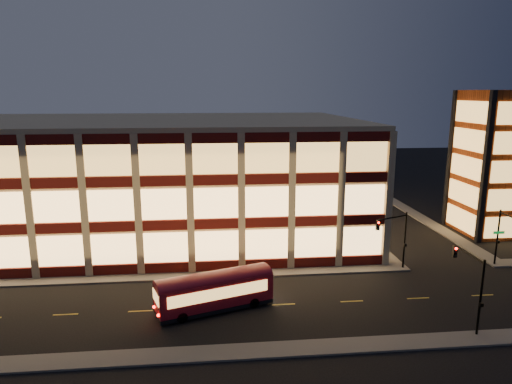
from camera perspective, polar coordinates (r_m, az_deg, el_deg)
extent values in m
plane|color=black|center=(45.38, -10.61, -10.88)|extent=(200.00, 200.00, 0.00)
cube|color=#514F4C|center=(46.63, -14.25, -10.30)|extent=(54.00, 2.00, 0.15)
cube|color=#514F4C|center=(64.04, 11.72, -3.91)|extent=(2.00, 30.00, 0.15)
cube|color=#514F4C|center=(68.11, 20.60, -3.47)|extent=(2.00, 30.00, 0.15)
cube|color=#514F4C|center=(33.84, -12.49, -19.45)|extent=(100.00, 2.00, 0.15)
cube|color=tan|center=(59.96, -12.42, 1.76)|extent=(50.00, 30.00, 14.00)
cube|color=tan|center=(59.09, -12.75, 8.69)|extent=(50.40, 30.40, 0.50)
cube|color=#470C0A|center=(47.22, -14.13, -9.25)|extent=(50.10, 0.25, 1.00)
cube|color=#F5B667|center=(46.52, -14.26, -6.83)|extent=(49.00, 0.20, 3.00)
cube|color=#470C0A|center=(63.63, 10.98, -3.44)|extent=(0.25, 30.10, 1.00)
cube|color=#F5B667|center=(63.09, 11.04, -1.61)|extent=(0.20, 29.00, 3.00)
cube|color=#470C0A|center=(45.81, -14.42, -4.12)|extent=(50.10, 0.25, 1.00)
cube|color=#F5B667|center=(45.29, -14.56, -1.57)|extent=(49.00, 0.20, 3.00)
cube|color=#470C0A|center=(62.59, 11.15, 0.44)|extent=(0.25, 30.10, 1.00)
cube|color=#F5B667|center=(62.19, 11.21, 2.33)|extent=(0.20, 29.00, 3.00)
cube|color=#470C0A|center=(44.79, -14.72, 1.29)|extent=(50.10, 0.25, 1.00)
cube|color=#F5B667|center=(44.46, -14.86, 3.95)|extent=(49.00, 0.20, 3.00)
cube|color=#470C0A|center=(61.84, 11.32, 4.43)|extent=(0.25, 30.10, 1.00)
cube|color=#F5B667|center=(61.59, 11.38, 6.36)|extent=(0.20, 29.00, 3.00)
cube|color=#8C3814|center=(65.10, 27.88, 3.22)|extent=(8.00, 8.00, 18.00)
cube|color=black|center=(59.61, 26.76, 2.61)|extent=(0.60, 0.60, 18.00)
cube|color=black|center=(66.41, 23.11, 3.82)|extent=(0.60, 0.60, 18.00)
cube|color=black|center=(70.61, 28.82, 3.73)|extent=(0.60, 0.60, 18.00)
cube|color=#FFB959|center=(63.21, 29.24, -3.86)|extent=(6.60, 0.16, 2.60)
cube|color=#FFB959|center=(64.33, 24.20, -3.09)|extent=(0.16, 6.60, 2.60)
cube|color=#FFB959|center=(63.58, 24.47, -0.13)|extent=(0.16, 6.60, 2.60)
cube|color=#FFB959|center=(62.99, 24.74, 2.89)|extent=(0.16, 6.60, 2.60)
cube|color=#FFB959|center=(62.59, 25.02, 5.96)|extent=(0.16, 6.60, 2.60)
cube|color=#FFB959|center=(62.37, 25.31, 9.06)|extent=(0.16, 6.60, 2.60)
cylinder|color=black|center=(48.89, 18.08, -5.82)|extent=(0.18, 0.18, 6.00)
cylinder|color=black|center=(46.80, 16.70, -3.08)|extent=(3.56, 1.63, 0.14)
cube|color=black|center=(45.62, 14.98, -4.02)|extent=(0.32, 0.32, 0.95)
sphere|color=#FF0C05|center=(45.38, 15.08, -3.72)|extent=(0.20, 0.20, 0.20)
cube|color=black|center=(48.84, 18.15, -6.33)|extent=(0.25, 0.18, 0.28)
cylinder|color=black|center=(53.66, 27.94, -5.07)|extent=(0.18, 0.18, 6.00)
cube|color=black|center=(53.61, 28.02, -5.54)|extent=(0.25, 0.18, 0.28)
cube|color=#0C7226|center=(53.38, 28.10, -4.50)|extent=(1.20, 0.06, 0.28)
cylinder|color=black|center=(37.95, 26.26, -11.85)|extent=(0.18, 0.18, 6.00)
cylinder|color=black|center=(38.58, 25.08, -7.04)|extent=(0.14, 4.00, 0.14)
cube|color=black|center=(40.36, 23.58, -6.82)|extent=(0.32, 0.32, 0.95)
sphere|color=#FF0C05|center=(40.12, 23.74, -6.49)|extent=(0.20, 0.20, 0.20)
cube|color=black|center=(37.96, 26.36, -12.52)|extent=(0.25, 0.18, 0.28)
cube|color=maroon|center=(38.78, -5.21, -12.23)|extent=(9.93, 5.39, 2.22)
cube|color=black|center=(39.34, -5.17, -13.95)|extent=(9.93, 5.39, 0.34)
cylinder|color=black|center=(37.59, -9.22, -15.23)|extent=(0.92, 0.55, 0.87)
cylinder|color=black|center=(39.43, -10.07, -13.88)|extent=(0.92, 0.55, 0.87)
cylinder|color=black|center=(39.43, -0.28, -13.68)|extent=(0.92, 0.55, 0.87)
cylinder|color=black|center=(41.19, -1.52, -12.49)|extent=(0.92, 0.55, 0.87)
cube|color=#FFB959|center=(37.59, -4.57, -12.55)|extent=(8.08, 2.79, 0.97)
cube|color=#FFB959|center=(39.73, -5.82, -11.15)|extent=(8.08, 2.79, 0.97)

